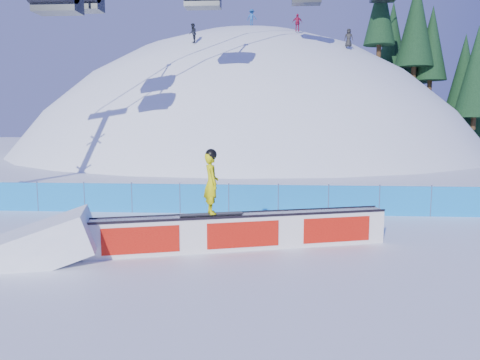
{
  "coord_description": "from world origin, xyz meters",
  "views": [
    {
      "loc": [
        2.71,
        -14.09,
        3.84
      ],
      "look_at": [
        1.67,
        1.26,
        1.82
      ],
      "focal_mm": 35.0,
      "sensor_mm": 36.0,
      "label": 1
    }
  ],
  "objects": [
    {
      "name": "distant_skiers",
      "position": [
        2.17,
        32.43,
        12.65
      ],
      "size": [
        14.89,
        9.32,
        4.76
      ],
      "color": "black",
      "rests_on": "ground"
    },
    {
      "name": "rail_box",
      "position": [
        1.84,
        -0.63,
        0.53
      ],
      "size": [
        8.77,
        3.1,
        1.07
      ],
      "rotation": [
        0.0,
        0.0,
        0.28
      ],
      "color": "silver",
      "rests_on": "ground"
    },
    {
      "name": "treeline",
      "position": [
        22.87,
        40.19,
        9.88
      ],
      "size": [
        23.21,
        11.86,
        20.99
      ],
      "color": "#362415",
      "rests_on": "ground"
    },
    {
      "name": "ground",
      "position": [
        0.0,
        0.0,
        0.0
      ],
      "size": [
        160.0,
        160.0,
        0.0
      ],
      "primitive_type": "plane",
      "color": "white",
      "rests_on": "ground"
    },
    {
      "name": "safety_fence",
      "position": [
        0.0,
        4.5,
        0.6
      ],
      "size": [
        22.05,
        0.05,
        1.3
      ],
      "color": "#0F79CF",
      "rests_on": "ground"
    },
    {
      "name": "snowboarder",
      "position": [
        0.99,
        -0.88,
        2.02
      ],
      "size": [
        1.85,
        0.83,
        1.92
      ],
      "rotation": [
        0.0,
        0.0,
        1.93
      ],
      "color": "black",
      "rests_on": "rail_box"
    },
    {
      "name": "snow_ramp",
      "position": [
        -3.54,
        -2.19,
        0.0
      ],
      "size": [
        3.44,
        2.66,
        1.89
      ],
      "primitive_type": null,
      "rotation": [
        0.0,
        -0.31,
        0.28
      ],
      "color": "white",
      "rests_on": "ground"
    },
    {
      "name": "snow_hill",
      "position": [
        0.0,
        42.0,
        -18.0
      ],
      "size": [
        64.0,
        64.0,
        64.0
      ],
      "color": "white",
      "rests_on": "ground"
    }
  ]
}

